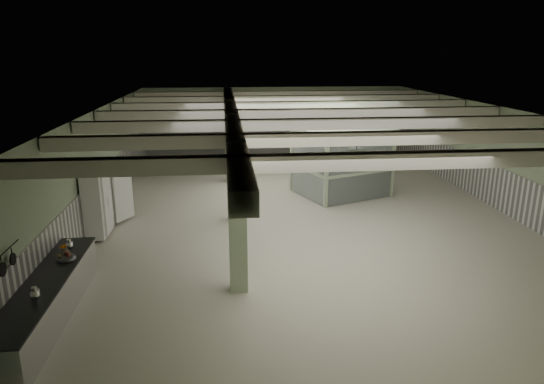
{
  "coord_description": "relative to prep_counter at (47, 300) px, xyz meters",
  "views": [
    {
      "loc": [
        -2.75,
        -16.53,
        5.5
      ],
      "look_at": [
        -1.33,
        -2.26,
        1.3
      ],
      "focal_mm": 32.0,
      "sensor_mm": 36.0,
      "label": 1
    }
  ],
  "objects": [
    {
      "name": "pendant_front",
      "position": [
        7.04,
        2.0,
        2.59
      ],
      "size": [
        0.44,
        0.44,
        0.22
      ],
      "primitive_type": "cone",
      "rotation": [
        3.14,
        0.0,
        0.0
      ],
      "color": "#2B392B",
      "rests_on": "ceiling"
    },
    {
      "name": "filing_cabinet",
      "position": [
        10.09,
        9.19,
        0.18
      ],
      "size": [
        0.49,
        0.64,
        1.28
      ],
      "primitive_type": "cube",
      "rotation": [
        0.0,
        0.0,
        0.14
      ],
      "color": "#565849",
      "rests_on": "floor"
    },
    {
      "name": "wall_right",
      "position": [
        13.54,
        7.0,
        1.34
      ],
      "size": [
        0.02,
        20.0,
        3.6
      ],
      "primitive_type": "cube",
      "color": "#94AC89",
      "rests_on": "floor"
    },
    {
      "name": "skillet_far",
      "position": [
        -0.34,
        -0.47,
        1.17
      ],
      "size": [
        0.03,
        0.24,
        0.24
      ],
      "primitive_type": "cylinder",
      "rotation": [
        0.0,
        1.57,
        0.0
      ],
      "color": "black",
      "rests_on": "hook_rail"
    },
    {
      "name": "wainscot_back",
      "position": [
        6.54,
        16.98,
        0.29
      ],
      "size": [
        13.9,
        0.05,
        1.5
      ],
      "primitive_type": "cube",
      "color": "silver",
      "rests_on": "floor"
    },
    {
      "name": "wall_left",
      "position": [
        -0.46,
        7.0,
        1.34
      ],
      "size": [
        0.02,
        20.0,
        3.6
      ],
      "primitive_type": "cube",
      "color": "#94AC89",
      "rests_on": "floor"
    },
    {
      "name": "wainscot_right",
      "position": [
        13.52,
        7.0,
        0.29
      ],
      "size": [
        0.05,
        19.9,
        1.5
      ],
      "primitive_type": "cube",
      "color": "silver",
      "rests_on": "floor"
    },
    {
      "name": "column_c",
      "position": [
        4.04,
        11.0,
        1.34
      ],
      "size": [
        0.42,
        0.42,
        3.6
      ],
      "primitive_type": "cube",
      "color": "#B4C9A2",
      "rests_on": "floor"
    },
    {
      "name": "hook_rail",
      "position": [
        -0.39,
        -0.6,
        1.39
      ],
      "size": [
        0.02,
        1.2,
        0.02
      ],
      "primitive_type": "cylinder",
      "rotation": [
        1.57,
        0.0,
        0.0
      ],
      "color": "black",
      "rests_on": "wall_left"
    },
    {
      "name": "guard_booth",
      "position": [
        8.34,
        8.7,
        1.32
      ],
      "size": [
        4.07,
        3.78,
        2.65
      ],
      "rotation": [
        0.0,
        0.0,
        0.37
      ],
      "color": "#ABC09A",
      "rests_on": "floor"
    },
    {
      "name": "column_b",
      "position": [
        4.04,
        6.0,
        1.34
      ],
      "size": [
        0.42,
        0.42,
        3.6
      ],
      "primitive_type": "cube",
      "color": "#B4C9A2",
      "rests_on": "floor"
    },
    {
      "name": "pendant_back",
      "position": [
        7.04,
        12.5,
        2.59
      ],
      "size": [
        0.44,
        0.44,
        0.22
      ],
      "primitive_type": "cone",
      "rotation": [
        3.14,
        0.0,
        0.0
      ],
      "color": "#2B392B",
      "rests_on": "ceiling"
    },
    {
      "name": "column_d",
      "position": [
        4.04,
        15.0,
        1.34
      ],
      "size": [
        0.42,
        0.42,
        3.6
      ],
      "primitive_type": "cube",
      "color": "#B4C9A2",
      "rests_on": "floor"
    },
    {
      "name": "beam_d",
      "position": [
        6.54,
        7.0,
        2.96
      ],
      "size": [
        13.9,
        0.35,
        0.32
      ],
      "primitive_type": "cube",
      "color": "silver",
      "rests_on": "ceiling"
    },
    {
      "name": "pitcher_near",
      "position": [
        0.11,
        -0.81,
        0.58
      ],
      "size": [
        0.22,
        0.25,
        0.28
      ],
      "primitive_type": null,
      "rotation": [
        0.0,
        0.0,
        -0.15
      ],
      "color": "silver",
      "rests_on": "prep_counter"
    },
    {
      "name": "beam_a",
      "position": [
        6.54,
        -0.5,
        2.96
      ],
      "size": [
        13.9,
        0.35,
        0.32
      ],
      "primitive_type": "cube",
      "color": "silver",
      "rests_on": "ceiling"
    },
    {
      "name": "beam_g",
      "position": [
        6.54,
        14.5,
        2.96
      ],
      "size": [
        13.9,
        0.35,
        0.32
      ],
      "primitive_type": "cube",
      "color": "silver",
      "rests_on": "ceiling"
    },
    {
      "name": "beam_c",
      "position": [
        6.54,
        4.5,
        2.96
      ],
      "size": [
        13.9,
        0.35,
        0.32
      ],
      "primitive_type": "cube",
      "color": "silver",
      "rests_on": "ceiling"
    },
    {
      "name": "pendant_mid",
      "position": [
        7.04,
        7.5,
        2.59
      ],
      "size": [
        0.44,
        0.44,
        0.22
      ],
      "primitive_type": "cone",
      "rotation": [
        3.14,
        0.0,
        0.0
      ],
      "color": "#2B392B",
      "rests_on": "ceiling"
    },
    {
      "name": "walkin_cooler",
      "position": [
        -0.08,
        5.39,
        0.57
      ],
      "size": [
        0.94,
        2.24,
        2.05
      ],
      "color": "white",
      "rests_on": "floor"
    },
    {
      "name": "orange_bowl",
      "position": [
        -0.09,
        1.62,
        0.48
      ],
      "size": [
        0.29,
        0.29,
        0.08
      ],
      "primitive_type": "cylinder",
      "rotation": [
        0.0,
        0.0,
        0.39
      ],
      "color": "#B2B2B7",
      "rests_on": "prep_counter"
    },
    {
      "name": "floor",
      "position": [
        6.54,
        7.0,
        -0.46
      ],
      "size": [
        20.0,
        20.0,
        0.0
      ],
      "primitive_type": "plane",
      "color": "beige",
      "rests_on": "ground"
    },
    {
      "name": "skillet_near",
      "position": [
        -0.34,
        -0.94,
        1.17
      ],
      "size": [
        0.04,
        0.27,
        0.27
      ],
      "primitive_type": "cylinder",
      "rotation": [
        0.0,
        1.57,
        0.0
      ],
      "color": "black",
      "rests_on": "hook_rail"
    },
    {
      "name": "girder",
      "position": [
        4.04,
        7.0,
        2.92
      ],
      "size": [
        0.45,
        19.9,
        0.4
      ],
      "primitive_type": "cube",
      "color": "silver",
      "rests_on": "ceiling"
    },
    {
      "name": "ceiling",
      "position": [
        6.54,
        7.0,
        3.14
      ],
      "size": [
        14.0,
        20.0,
        0.02
      ],
      "primitive_type": "cube",
      "color": "silver",
      "rests_on": "wall_back"
    },
    {
      "name": "veg_colander",
      "position": [
        0.13,
        1.05,
        0.54
      ],
      "size": [
        0.56,
        0.56,
        0.2
      ],
      "primitive_type": null,
      "rotation": [
        0.0,
        0.0,
        0.32
      ],
      "color": "#3D3D42",
      "rests_on": "prep_counter"
    },
    {
      "name": "column_a",
      "position": [
        4.04,
        1.0,
        1.34
      ],
      "size": [
        0.42,
        0.42,
        3.6
      ],
      "primitive_type": "cube",
      "color": "#B4C9A2",
      "rests_on": "floor"
    },
    {
      "name": "wainscot_left",
      "position": [
        -0.43,
        7.0,
        0.29
      ],
      "size": [
        0.05,
        19.9,
        1.5
      ],
      "primitive_type": "cube",
      "color": "silver",
      "rests_on": "floor"
    },
    {
      "name": "beam_e",
      "position": [
        6.54,
        9.5,
        2.96
      ],
      "size": [
        13.9,
        0.35,
        0.32
      ],
      "primitive_type": "cube",
      "color": "silver",
      "rests_on": "ceiling"
    },
    {
      "name": "pitcher_far",
      "position": [
        0.03,
        1.65,
        0.58
      ],
      "size": [
        0.21,
        0.23,
        0.27
      ],
      "primitive_type": null,
      "rotation": [
        0.0,
        0.0,
        -0.12
      ],
      "color": "silver",
      "rests_on": "prep_counter"
    },
    {
      "name": "prep_counter",
      "position": [
        0.0,
        0.0,
        0.0
      ],
      "size": [
        0.85,
        4.87,
        0.91
      ],
      "color": "silver",
      "rests_on": "floor"
    },
    {
      "name": "wall_back",
      "position": [
        6.54,
        17.0,
        1.34
      ],
      "size": [
        14.0,
        0.02,
        3.6
      ],
      "primitive_type": "cube",
      "color": "#94AC89",
      "rests_on": "floor"
    },
    {
      "name": "wall_front",
      "position": [
        6.54,
        -3.0,
        1.34
      ],
      "size": [
        14.0,
        0.02,
        3.6
      ],
      "primitive_type": "cube",
      "color": "#94AC89",
      "rests_on": "floor"
    },
    {
      "name": "beam_b",
      "position": [
        6.54,
        2.0,
        2.96
      ],
      "size": [
        13.9,
        0.35,
        0.32
      ],
      "primitive_type": "cube",
      "color": "silver",
      "rests_on": "ceiling"
    },
    {
      "name": "beam_f",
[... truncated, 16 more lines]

